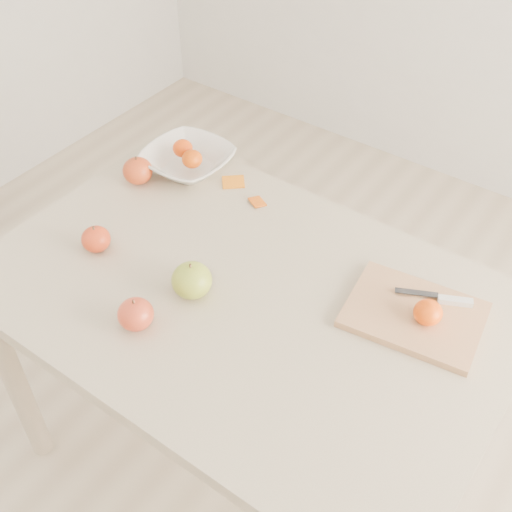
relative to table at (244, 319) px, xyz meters
The scene contains 14 objects.
ground 0.65m from the table, ahead, with size 3.50×3.50×0.00m, color #C6B293.
table is the anchor object (origin of this frame).
cutting_board 0.40m from the table, 23.45° to the left, with size 0.29×0.21×0.02m, color tan.
board_tangerine 0.43m from the table, 20.48° to the left, with size 0.06×0.06×0.05m, color #DB4907.
fruit_bowl 0.52m from the table, 144.56° to the left, with size 0.24×0.24×0.06m, color white.
bowl_tangerine_near 0.55m from the table, 145.25° to the left, with size 0.06×0.06×0.05m, color #E64808.
bowl_tangerine_far 0.49m from the table, 143.93° to the left, with size 0.06×0.06×0.05m, color #CF3B07.
orange_peel_a 0.42m from the table, 130.40° to the left, with size 0.06×0.04×0.00m, color orange.
orange_peel_b 0.34m from the table, 119.94° to the left, with size 0.04×0.04×0.00m, color #D0570E.
paring_knife 0.47m from the table, 29.24° to the left, with size 0.16×0.08×0.01m.
apple_green 0.18m from the table, 140.12° to the right, with size 0.09×0.09×0.08m, color olive.
apple_red_b 0.41m from the table, 165.73° to the right, with size 0.07×0.07×0.06m, color #9F1706.
apple_red_a 0.53m from the table, 160.99° to the left, with size 0.08×0.08×0.07m, color #A20A04.
apple_red_e 0.28m from the table, 119.75° to the right, with size 0.08×0.08×0.07m, color #A51517.
Camera 1 is at (0.62, -0.80, 1.81)m, focal length 45.00 mm.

